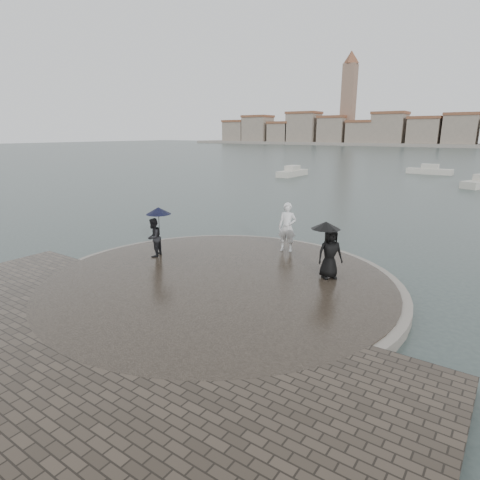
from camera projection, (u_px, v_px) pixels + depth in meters
The scene contains 8 objects.
ground at pixel (142, 326), 11.21m from camera, with size 400.00×400.00×0.00m, color #2B3835.
kerb_ring at pixel (219, 284), 13.94m from camera, with size 12.50×12.50×0.32m, color gray.
quay_tip at pixel (219, 283), 13.94m from camera, with size 11.90×11.90×0.36m, color #2D261E.
statue at pixel (287, 227), 16.85m from camera, with size 0.76×0.50×2.07m, color white.
visitor_left at pixel (155, 230), 16.07m from camera, with size 1.17×1.07×2.04m.
visitor_right at pixel (329, 246), 13.72m from camera, with size 1.27×1.12×1.95m.
far_skyline at pixel (479, 131), 140.52m from camera, with size 260.00×20.00×37.00m.
boats at pixel (396, 175), 47.01m from camera, with size 23.07×15.93×1.50m.
Camera 1 is at (8.08, -6.79, 5.26)m, focal length 30.00 mm.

